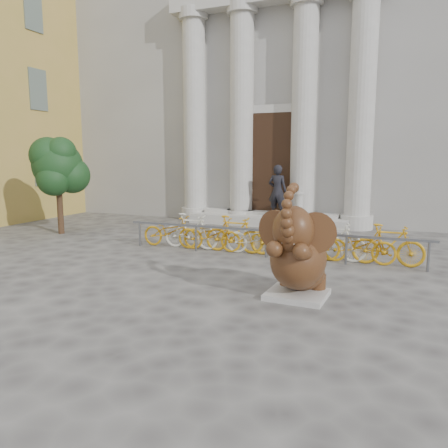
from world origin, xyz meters
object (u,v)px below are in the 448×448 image
at_px(tree, 58,167).
at_px(pedestrian, 277,191).
at_px(elephant_statue, 297,257).
at_px(bike_rack, 268,237).

bearing_deg(tree, pedestrian, 33.12).
xyz_separation_m(tree, pedestrian, (6.35, 4.14, -0.91)).
bearing_deg(elephant_statue, pedestrian, 110.72).
distance_m(tree, pedestrian, 7.64).
bearing_deg(bike_rack, tree, 175.84).
xyz_separation_m(elephant_statue, pedestrian, (-2.50, 7.86, 0.55)).
height_order(bike_rack, tree, tree).
relative_size(elephant_statue, bike_rack, 0.27).
bearing_deg(pedestrian, tree, 38.27).
xyz_separation_m(bike_rack, pedestrian, (-1.03, 4.68, 0.82)).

